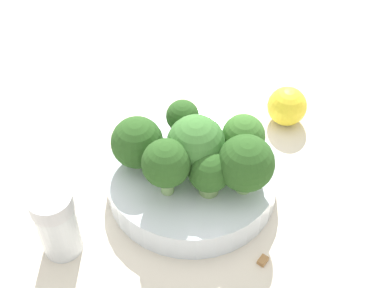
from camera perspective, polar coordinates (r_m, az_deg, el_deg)
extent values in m
plane|color=beige|center=(0.53, 0.00, -4.66)|extent=(3.00, 3.00, 0.00)
cylinder|color=silver|center=(0.52, 0.00, -3.60)|extent=(0.17, 0.17, 0.03)
cylinder|color=#7A9E5B|center=(0.50, 0.67, -1.72)|extent=(0.02, 0.02, 0.03)
sphere|color=#3D7533|center=(0.48, 0.69, 0.15)|extent=(0.05, 0.05, 0.05)
cylinder|color=#8EB770|center=(0.51, -5.71, -1.28)|extent=(0.02, 0.02, 0.02)
sphere|color=#28511E|center=(0.50, -5.87, 0.17)|extent=(0.05, 0.05, 0.05)
cylinder|color=#8EB770|center=(0.48, -2.67, -3.88)|extent=(0.01, 0.01, 0.03)
sphere|color=#28511E|center=(0.46, -2.77, -2.07)|extent=(0.04, 0.04, 0.04)
cylinder|color=#7A9E5B|center=(0.48, 1.81, -4.26)|extent=(0.02, 0.02, 0.02)
sphere|color=#28511E|center=(0.47, 1.85, -2.93)|extent=(0.04, 0.04, 0.04)
cylinder|color=#8EB770|center=(0.49, 5.56, -3.78)|extent=(0.02, 0.02, 0.03)
sphere|color=#28511E|center=(0.47, 5.74, -2.06)|extent=(0.05, 0.05, 0.05)
cylinder|color=#7A9E5B|center=(0.50, 5.33, -0.96)|extent=(0.02, 0.02, 0.03)
sphere|color=#386B28|center=(0.49, 5.51, 0.87)|extent=(0.04, 0.04, 0.04)
cylinder|color=#84AD66|center=(0.53, -0.99, 1.59)|extent=(0.01, 0.01, 0.02)
sphere|color=#28511E|center=(0.52, -1.01, 2.99)|extent=(0.03, 0.03, 0.03)
cylinder|color=silver|center=(0.48, -14.04, -8.76)|extent=(0.04, 0.04, 0.06)
cylinder|color=#B7B7BC|center=(0.46, -14.84, -6.13)|extent=(0.04, 0.04, 0.02)
sphere|color=yellow|center=(0.60, 10.10, 3.99)|extent=(0.04, 0.04, 0.04)
cube|color=#AD7F4C|center=(0.60, 5.94, 2.19)|extent=(0.01, 0.01, 0.01)
cube|color=tan|center=(0.60, -3.67, 3.07)|extent=(0.00, 0.01, 0.01)
cube|color=olive|center=(0.48, 7.48, -12.14)|extent=(0.01, 0.01, 0.01)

